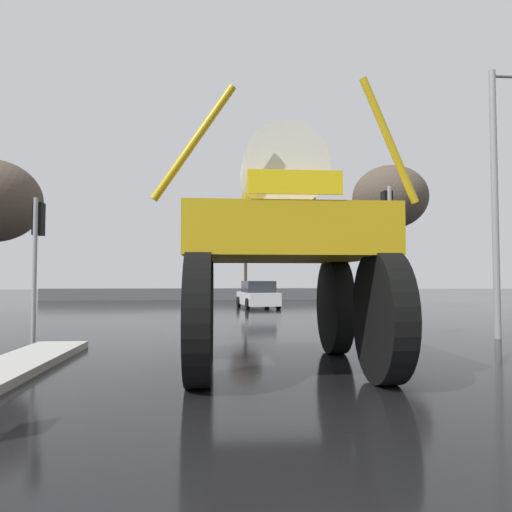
# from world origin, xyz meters

# --- Properties ---
(ground_plane) EXTENTS (120.00, 120.00, 0.00)m
(ground_plane) POSITION_xyz_m (0.00, 18.00, 0.00)
(ground_plane) COLOR black
(oversize_sprayer) EXTENTS (4.11, 5.29, 4.76)m
(oversize_sprayer) POSITION_xyz_m (0.82, 6.57, 2.22)
(oversize_sprayer) COLOR black
(oversize_sprayer) RESTS_ON ground
(sedan_ahead) EXTENTS (2.27, 4.28, 1.52)m
(sedan_ahead) POSITION_xyz_m (2.16, 25.32, 0.71)
(sedan_ahead) COLOR silver
(sedan_ahead) RESTS_ON ground
(traffic_signal_near_left) EXTENTS (0.24, 0.54, 3.68)m
(traffic_signal_near_left) POSITION_xyz_m (-4.87, 10.50, 2.69)
(traffic_signal_near_left) COLOR gray
(traffic_signal_near_left) RESTS_ON ground
(traffic_signal_near_right) EXTENTS (0.24, 0.54, 4.13)m
(traffic_signal_near_right) POSITION_xyz_m (4.34, 10.49, 3.01)
(traffic_signal_near_right) COLOR gray
(traffic_signal_near_right) RESTS_ON ground
(streetlight_near_right) EXTENTS (1.74, 0.24, 7.44)m
(streetlight_near_right) POSITION_xyz_m (7.47, 10.38, 4.15)
(streetlight_near_right) COLOR gray
(streetlight_near_right) RESTS_ON ground
(bare_tree_right) EXTENTS (4.07, 4.07, 7.82)m
(bare_tree_right) POSITION_xyz_m (9.25, 23.54, 6.04)
(bare_tree_right) COLOR #473828
(bare_tree_right) RESTS_ON ground
(bare_tree_far_center) EXTENTS (2.64, 2.64, 6.45)m
(bare_tree_far_center) POSITION_xyz_m (2.22, 36.53, 5.27)
(bare_tree_far_center) COLOR #473828
(bare_tree_far_center) RESTS_ON ground
(roadside_barrier) EXTENTS (27.04, 0.24, 0.90)m
(roadside_barrier) POSITION_xyz_m (0.00, 36.32, 0.45)
(roadside_barrier) COLOR #59595B
(roadside_barrier) RESTS_ON ground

